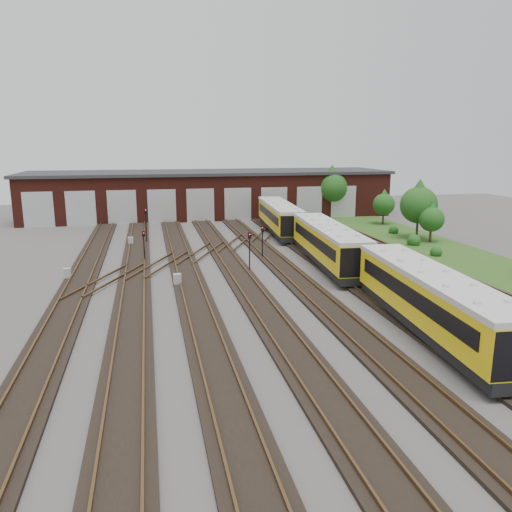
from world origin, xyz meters
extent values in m
plane|color=#413F3C|center=(0.00, 0.00, 0.00)|extent=(120.00, 120.00, 0.00)
cube|color=black|center=(-14.00, 0.00, 0.09)|extent=(2.40, 70.00, 0.18)
cube|color=brown|center=(-14.72, 0.00, 0.26)|extent=(0.10, 70.00, 0.15)
cube|color=brown|center=(-13.28, 0.00, 0.26)|extent=(0.10, 70.00, 0.15)
cube|color=black|center=(-10.00, 0.00, 0.09)|extent=(2.40, 70.00, 0.18)
cube|color=brown|center=(-10.72, 0.00, 0.26)|extent=(0.10, 70.00, 0.15)
cube|color=brown|center=(-9.28, 0.00, 0.26)|extent=(0.10, 70.00, 0.15)
cube|color=black|center=(-6.00, 0.00, 0.09)|extent=(2.40, 70.00, 0.18)
cube|color=brown|center=(-6.72, 0.00, 0.26)|extent=(0.10, 70.00, 0.15)
cube|color=brown|center=(-5.28, 0.00, 0.26)|extent=(0.10, 70.00, 0.15)
cube|color=black|center=(-2.00, 0.00, 0.09)|extent=(2.40, 70.00, 0.18)
cube|color=brown|center=(-2.72, 0.00, 0.26)|extent=(0.10, 70.00, 0.15)
cube|color=brown|center=(-1.28, 0.00, 0.26)|extent=(0.10, 70.00, 0.15)
cube|color=black|center=(2.00, 0.00, 0.09)|extent=(2.40, 70.00, 0.18)
cube|color=brown|center=(1.28, 0.00, 0.26)|extent=(0.10, 70.00, 0.15)
cube|color=brown|center=(2.72, 0.00, 0.26)|extent=(0.10, 70.00, 0.15)
cube|color=black|center=(6.00, 0.00, 0.09)|extent=(2.40, 70.00, 0.18)
cube|color=brown|center=(5.28, 0.00, 0.26)|extent=(0.10, 70.00, 0.15)
cube|color=brown|center=(6.72, 0.00, 0.26)|extent=(0.10, 70.00, 0.15)
cube|color=black|center=(10.00, 0.00, 0.09)|extent=(2.40, 70.00, 0.18)
cube|color=brown|center=(9.28, 0.00, 0.26)|extent=(0.10, 70.00, 0.15)
cube|color=brown|center=(10.72, 0.00, 0.26)|extent=(0.10, 70.00, 0.15)
cube|color=black|center=(14.00, 0.00, 0.09)|extent=(2.40, 70.00, 0.18)
cube|color=brown|center=(13.28, 0.00, 0.26)|extent=(0.10, 70.00, 0.15)
cube|color=brown|center=(14.72, 0.00, 0.26)|extent=(0.10, 70.00, 0.15)
cube|color=brown|center=(-8.00, 10.00, 0.26)|extent=(5.40, 9.62, 0.15)
cube|color=brown|center=(-4.00, 14.00, 0.26)|extent=(5.40, 9.62, 0.15)
cube|color=brown|center=(0.00, 18.00, 0.26)|extent=(5.40, 9.62, 0.15)
cube|color=brown|center=(-12.00, 6.00, 0.26)|extent=(5.40, 9.62, 0.15)
cube|color=brown|center=(4.00, 22.00, 0.26)|extent=(5.40, 9.62, 0.15)
cube|color=#4B1912|center=(0.00, 40.00, 3.00)|extent=(50.00, 12.00, 6.00)
cube|color=#2C2C2E|center=(0.00, 40.00, 6.15)|extent=(51.00, 12.50, 0.40)
cube|color=#ABAEB0|center=(-22.00, 33.98, 2.20)|extent=(3.60, 0.12, 4.40)
cube|color=#ABAEB0|center=(-17.00, 33.98, 2.20)|extent=(3.60, 0.12, 4.40)
cube|color=#ABAEB0|center=(-12.00, 33.98, 2.20)|extent=(3.60, 0.12, 4.40)
cube|color=#ABAEB0|center=(-7.00, 33.98, 2.20)|extent=(3.60, 0.12, 4.40)
cube|color=#ABAEB0|center=(-2.00, 33.98, 2.20)|extent=(3.60, 0.12, 4.40)
cube|color=#ABAEB0|center=(3.00, 33.98, 2.20)|extent=(3.60, 0.12, 4.40)
cube|color=#ABAEB0|center=(8.00, 33.98, 2.20)|extent=(3.60, 0.12, 4.40)
cube|color=#ABAEB0|center=(13.00, 33.98, 2.20)|extent=(3.60, 0.12, 4.40)
cube|color=#ABAEB0|center=(18.00, 33.98, 2.20)|extent=(3.60, 0.12, 4.40)
cube|color=#294F1A|center=(19.00, 10.00, 0.03)|extent=(8.00, 55.00, 0.05)
cube|color=black|center=(6.00, -8.36, 0.63)|extent=(3.53, 15.36, 0.61)
cube|color=gold|center=(6.00, -8.36, 2.06)|extent=(3.84, 15.38, 2.23)
cube|color=silver|center=(6.00, -8.36, 3.32)|extent=(3.94, 15.39, 0.30)
cube|color=black|center=(4.66, -8.26, 2.31)|extent=(1.12, 13.36, 0.86)
cube|color=black|center=(7.34, -8.47, 2.31)|extent=(1.12, 13.36, 0.86)
cube|color=black|center=(6.00, 7.64, 0.63)|extent=(3.53, 15.36, 0.61)
cube|color=gold|center=(6.00, 7.64, 2.06)|extent=(3.84, 15.38, 2.23)
cube|color=silver|center=(6.00, 7.64, 3.32)|extent=(3.94, 15.39, 0.30)
cube|color=black|center=(4.66, 7.74, 2.31)|extent=(1.12, 13.36, 0.86)
cube|color=black|center=(7.34, 7.53, 2.31)|extent=(1.12, 13.36, 0.86)
cube|color=black|center=(6.00, 23.64, 0.63)|extent=(3.53, 15.36, 0.61)
cube|color=gold|center=(6.00, 23.64, 2.06)|extent=(3.84, 15.38, 2.23)
cube|color=silver|center=(6.00, 23.64, 3.32)|extent=(3.94, 15.39, 0.30)
cube|color=black|center=(4.66, 23.74, 2.31)|extent=(1.12, 13.36, 0.86)
cube|color=black|center=(7.34, 23.53, 2.31)|extent=(1.12, 13.36, 0.86)
cylinder|color=black|center=(-9.25, 12.12, 1.14)|extent=(0.10, 0.10, 2.29)
cube|color=black|center=(-9.25, 12.12, 2.53)|extent=(0.27, 0.19, 0.48)
sphere|color=#FD0E18|center=(-9.25, 12.02, 2.62)|extent=(0.11, 0.11, 0.11)
cylinder|color=black|center=(-9.05, 20.87, 1.55)|extent=(0.11, 0.11, 3.09)
cube|color=black|center=(-9.05, 20.87, 3.37)|extent=(0.32, 0.25, 0.56)
sphere|color=#FD0E18|center=(-9.05, 20.76, 3.48)|extent=(0.13, 0.13, 0.13)
cylinder|color=black|center=(-0.91, 6.97, 1.38)|extent=(0.10, 0.10, 2.76)
cube|color=black|center=(-0.91, 6.97, 3.00)|extent=(0.24, 0.15, 0.49)
sphere|color=#FD0E18|center=(-0.91, 6.88, 3.10)|extent=(0.12, 0.12, 0.12)
cylinder|color=black|center=(1.19, 11.46, 1.24)|extent=(0.10, 0.10, 2.48)
cube|color=black|center=(1.19, 11.46, 2.73)|extent=(0.29, 0.22, 0.50)
sphere|color=#FD0E18|center=(1.19, 11.36, 2.83)|extent=(0.12, 0.12, 0.12)
cube|color=#999B9E|center=(-15.00, 7.46, 0.46)|extent=(0.56, 0.47, 0.92)
cube|color=#999B9E|center=(-10.65, 19.97, 0.44)|extent=(0.54, 0.45, 0.87)
cube|color=#999B9E|center=(-6.90, 3.99, 0.46)|extent=(0.57, 0.48, 0.92)
cube|color=#999B9E|center=(7.89, 10.97, 0.57)|extent=(0.82, 0.75, 1.15)
cube|color=#999B9E|center=(10.28, 11.24, 0.51)|extent=(0.71, 0.63, 1.02)
cylinder|color=#342617|center=(16.56, 35.00, 1.14)|extent=(0.25, 0.25, 2.27)
sphere|color=#164112|center=(16.56, 35.00, 4.16)|extent=(4.42, 4.42, 4.42)
cone|color=#164112|center=(16.56, 35.00, 5.74)|extent=(3.78, 3.78, 3.15)
cylinder|color=#342617|center=(20.59, 26.86, 0.71)|extent=(0.22, 0.22, 1.42)
sphere|color=#164112|center=(20.59, 26.86, 2.61)|extent=(2.77, 2.77, 2.77)
cone|color=#164112|center=(20.59, 26.86, 3.60)|extent=(2.37, 2.37, 1.98)
cylinder|color=#342617|center=(19.69, 16.98, 1.01)|extent=(0.24, 0.24, 2.03)
sphere|color=#164112|center=(19.69, 16.98, 3.72)|extent=(3.95, 3.95, 3.95)
cone|color=#164112|center=(19.69, 16.98, 5.13)|extent=(3.38, 3.38, 2.82)
cylinder|color=#342617|center=(20.11, 14.96, 0.67)|extent=(0.25, 0.25, 1.34)
sphere|color=#164112|center=(20.11, 14.96, 2.46)|extent=(2.61, 2.61, 2.61)
cone|color=#164112|center=(20.11, 14.96, 3.39)|extent=(2.23, 2.23, 1.86)
sphere|color=#164112|center=(17.09, 8.92, 0.54)|extent=(1.08, 1.08, 1.08)
sphere|color=#164112|center=(17.60, 13.86, 0.68)|extent=(1.37, 1.37, 1.37)
sphere|color=#164112|center=(18.85, 20.58, 0.56)|extent=(1.12, 1.12, 1.12)
camera|label=1|loc=(-8.72, -31.50, 10.20)|focal=35.00mm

